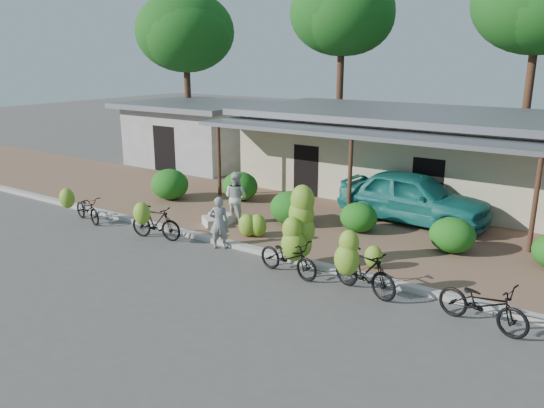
{
  "coord_description": "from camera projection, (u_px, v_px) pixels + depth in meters",
  "views": [
    {
      "loc": [
        7.44,
        -9.54,
        5.45
      ],
      "look_at": [
        -1.02,
        2.99,
        1.2
      ],
      "focal_mm": 35.0,
      "sensor_mm": 36.0,
      "label": 1
    }
  ],
  "objects": [
    {
      "name": "hedge_2",
      "position": [
        291.0,
        208.0,
        17.21
      ],
      "size": [
        1.41,
        1.27,
        1.1
      ],
      "primitive_type": "ellipsoid",
      "color": "#135714",
      "rests_on": "sidewalk"
    },
    {
      "name": "teal_van",
      "position": [
        414.0,
        197.0,
        17.4
      ],
      "size": [
        5.04,
        2.28,
        1.68
      ],
      "primitive_type": "imported",
      "rotation": [
        0.0,
        0.0,
        1.51
      ],
      "color": "#1A756C",
      "rests_on": "sidewalk"
    },
    {
      "name": "sack_near",
      "position": [
        222.0,
        217.0,
        17.55
      ],
      "size": [
        0.86,
        0.43,
        0.3
      ],
      "primitive_type": "cube",
      "rotation": [
        0.0,
        0.0,
        -0.03
      ],
      "color": "beige",
      "rests_on": "sidewalk"
    },
    {
      "name": "hedge_1",
      "position": [
        240.0,
        186.0,
        20.09
      ],
      "size": [
        1.39,
        1.25,
        1.09
      ],
      "primitive_type": "ellipsoid",
      "color": "#135714",
      "rests_on": "sidewalk"
    },
    {
      "name": "sidewalk",
      "position": [
        333.0,
        229.0,
        17.06
      ],
      "size": [
        60.0,
        6.0,
        0.12
      ],
      "primitive_type": "cube",
      "color": "brown",
      "rests_on": "ground"
    },
    {
      "name": "sack_far",
      "position": [
        211.0,
        222.0,
        17.11
      ],
      "size": [
        0.83,
        0.73,
        0.28
      ],
      "primitive_type": "cube",
      "rotation": [
        0.0,
        0.0,
        -0.59
      ],
      "color": "beige",
      "rests_on": "sidewalk"
    },
    {
      "name": "loose_banana_c",
      "position": [
        374.0,
        257.0,
        13.7
      ],
      "size": [
        0.49,
        0.41,
        0.61
      ],
      "primitive_type": "ellipsoid",
      "color": "#74A128",
      "rests_on": "sidewalk"
    },
    {
      "name": "bike_right",
      "position": [
        361.0,
        267.0,
        12.32
      ],
      "size": [
        1.91,
        1.38,
        1.71
      ],
      "rotation": [
        0.0,
        0.0,
        1.3
      ],
      "color": "black",
      "rests_on": "ground"
    },
    {
      "name": "tree_back_left",
      "position": [
        184.0,
        30.0,
        29.09
      ],
      "size": [
        5.51,
        5.41,
        8.85
      ],
      "color": "#553622",
      "rests_on": "ground"
    },
    {
      "name": "vendor",
      "position": [
        219.0,
        223.0,
        15.31
      ],
      "size": [
        0.68,
        0.63,
        1.56
      ],
      "primitive_type": "imported",
      "rotation": [
        0.0,
        0.0,
        3.74
      ],
      "color": "gray",
      "rests_on": "ground"
    },
    {
      "name": "ground",
      "position": [
        239.0,
        284.0,
        13.09
      ],
      "size": [
        100.0,
        100.0,
        0.0
      ],
      "primitive_type": "plane",
      "color": "#514E4B",
      "rests_on": "ground"
    },
    {
      "name": "hedge_4",
      "position": [
        452.0,
        235.0,
        14.77
      ],
      "size": [
        1.27,
        1.14,
        0.99
      ],
      "primitive_type": "ellipsoid",
      "color": "#135714",
      "rests_on": "sidewalk"
    },
    {
      "name": "bike_left",
      "position": [
        154.0,
        221.0,
        16.07
      ],
      "size": [
        1.81,
        1.28,
        1.33
      ],
      "rotation": [
        0.0,
        0.0,
        1.76
      ],
      "color": "black",
      "rests_on": "ground"
    },
    {
      "name": "hedge_3",
      "position": [
        359.0,
        217.0,
        16.5
      ],
      "size": [
        1.18,
        1.06,
        0.92
      ],
      "primitive_type": "ellipsoid",
      "color": "#135714",
      "rests_on": "sidewalk"
    },
    {
      "name": "loose_banana_a",
      "position": [
        247.0,
        225.0,
        16.09
      ],
      "size": [
        0.57,
        0.48,
        0.71
      ],
      "primitive_type": "ellipsoid",
      "color": "#74A128",
      "rests_on": "sidewalk"
    },
    {
      "name": "curb",
      "position": [
        282.0,
        257.0,
        14.67
      ],
      "size": [
        60.0,
        0.25,
        0.15
      ],
      "primitive_type": "cube",
      "color": "#A8A399",
      "rests_on": "ground"
    },
    {
      "name": "shop_main",
      "position": [
        403.0,
        151.0,
        21.35
      ],
      "size": [
        13.0,
        8.5,
        3.35
      ],
      "color": "beige",
      "rests_on": "ground"
    },
    {
      "name": "tree_far_center",
      "position": [
        340.0,
        11.0,
        26.95
      ],
      "size": [
        5.44,
        5.34,
        9.66
      ],
      "color": "#553622",
      "rests_on": "ground"
    },
    {
      "name": "hedge_0",
      "position": [
        170.0,
        184.0,
        20.22
      ],
      "size": [
        1.49,
        1.34,
        1.17
      ],
      "primitive_type": "ellipsoid",
      "color": "#135714",
      "rests_on": "sidewalk"
    },
    {
      "name": "bike_far_left",
      "position": [
        84.0,
        207.0,
        17.81
      ],
      "size": [
        1.78,
        1.35,
        1.27
      ],
      "rotation": [
        0.0,
        0.0,
        1.33
      ],
      "color": "black",
      "rests_on": "ground"
    },
    {
      "name": "bike_center",
      "position": [
        295.0,
        239.0,
        13.61
      ],
      "size": [
        1.91,
        1.28,
        2.28
      ],
      "rotation": [
        0.0,
        0.0,
        1.44
      ],
      "color": "black",
      "rests_on": "ground"
    },
    {
      "name": "shop_grey",
      "position": [
        199.0,
        132.0,
        27.35
      ],
      "size": [
        7.0,
        6.0,
        3.15
      ],
      "color": "#AFAEA9",
      "rests_on": "ground"
    },
    {
      "name": "bike_far_right",
      "position": [
        483.0,
        304.0,
        10.92
      ],
      "size": [
        2.04,
        1.08,
        1.02
      ],
      "rotation": [
        0.0,
        0.0,
        1.35
      ],
      "color": "black",
      "rests_on": "ground"
    },
    {
      "name": "bystander",
      "position": [
        236.0,
        197.0,
        17.36
      ],
      "size": [
        0.82,
        0.64,
        1.69
      ],
      "primitive_type": "imported",
      "rotation": [
        0.0,
        0.0,
        3.14
      ],
      "color": "beige",
      "rests_on": "sidewalk"
    },
    {
      "name": "loose_banana_b",
      "position": [
        258.0,
        225.0,
        16.07
      ],
      "size": [
        0.56,
        0.48,
        0.7
      ],
      "primitive_type": "ellipsoid",
      "color": "#74A128",
      "rests_on": "sidewalk"
    }
  ]
}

